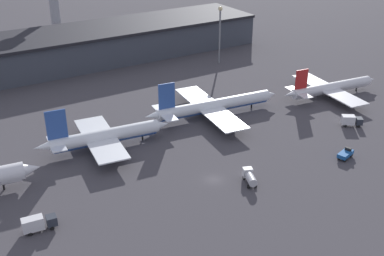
{
  "coord_description": "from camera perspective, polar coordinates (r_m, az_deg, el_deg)",
  "views": [
    {
      "loc": [
        -57.9,
        -83.54,
        64.37
      ],
      "look_at": [
        4.28,
        17.23,
        6.0
      ],
      "focal_mm": 45.0,
      "sensor_mm": 36.0,
      "label": 1
    }
  ],
  "objects": [
    {
      "name": "ground",
      "position": [
        120.31,
        2.59,
        -6.13
      ],
      "size": [
        600.0,
        600.0,
        0.0
      ],
      "primitive_type": "plane",
      "color": "#423F44"
    },
    {
      "name": "terminal_building",
      "position": [
        205.08,
        -14.16,
        9.14
      ],
      "size": [
        164.78,
        31.5,
        13.51
      ],
      "color": "#3D424C",
      "rests_on": "ground"
    },
    {
      "name": "airplane_1",
      "position": [
        135.12,
        -10.39,
        -1.01
      ],
      "size": [
        38.2,
        29.17,
        13.68
      ],
      "rotation": [
        0.0,
        0.0,
        -0.12
      ],
      "color": "white",
      "rests_on": "ground"
    },
    {
      "name": "airplane_2",
      "position": [
        152.66,
        2.53,
        2.64
      ],
      "size": [
        46.44,
        37.47,
        13.39
      ],
      "rotation": [
        0.0,
        0.0,
        -0.12
      ],
      "color": "white",
      "rests_on": "ground"
    },
    {
      "name": "airplane_3",
      "position": [
        174.49,
        16.12,
        4.59
      ],
      "size": [
        39.0,
        32.87,
        11.58
      ],
      "rotation": [
        0.0,
        0.0,
        -0.12
      ],
      "color": "silver",
      "rests_on": "ground"
    },
    {
      "name": "service_vehicle_0",
      "position": [
        153.89,
        18.33,
        0.87
      ],
      "size": [
        6.44,
        5.51,
        3.39
      ],
      "rotation": [
        0.0,
        0.0,
        -0.61
      ],
      "color": "#282D38",
      "rests_on": "ground"
    },
    {
      "name": "service_vehicle_1",
      "position": [
        118.82,
        6.87,
        -5.8
      ],
      "size": [
        4.27,
        6.4,
        3.03
      ],
      "rotation": [
        0.0,
        0.0,
        1.19
      ],
      "color": "white",
      "rests_on": "ground"
    },
    {
      "name": "service_vehicle_2",
      "position": [
        107.6,
        -17.79,
        -10.69
      ],
      "size": [
        7.27,
        2.97,
        3.51
      ],
      "rotation": [
        0.0,
        0.0,
        -0.1
      ],
      "color": "#282D38",
      "rests_on": "ground"
    },
    {
      "name": "service_vehicle_3",
      "position": [
        135.36,
        17.74,
        -2.94
      ],
      "size": [
        5.73,
        3.78,
        2.6
      ],
      "rotation": [
        0.0,
        0.0,
        0.28
      ],
      "color": "#195199",
      "rests_on": "ground"
    },
    {
      "name": "lamp_post_1",
      "position": [
        198.91,
        3.33,
        11.84
      ],
      "size": [
        1.8,
        1.8,
        23.44
      ],
      "color": "slate",
      "rests_on": "ground"
    }
  ]
}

